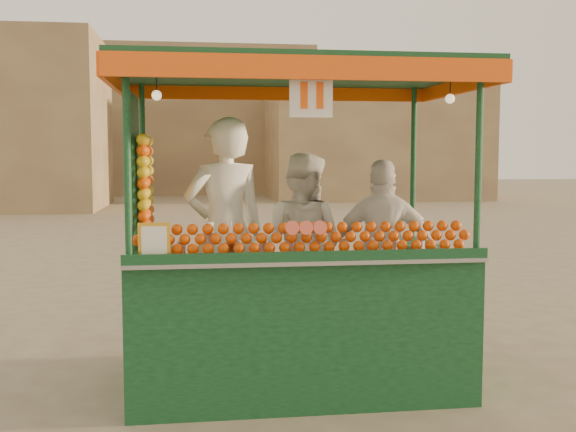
{
  "coord_description": "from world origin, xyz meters",
  "views": [
    {
      "loc": [
        -0.83,
        -5.57,
        1.89
      ],
      "look_at": [
        -0.07,
        -0.07,
        1.39
      ],
      "focal_mm": 42.93,
      "sensor_mm": 36.0,
      "label": 1
    }
  ],
  "objects": [
    {
      "name": "juice_cart",
      "position": [
        -0.08,
        -0.14,
        0.85
      ],
      "size": [
        2.86,
        1.85,
        2.6
      ],
      "color": "#0E331A",
      "rests_on": "ground"
    },
    {
      "name": "vendor_right",
      "position": [
        0.78,
        0.07,
        1.08
      ],
      "size": [
        0.97,
        0.57,
        1.55
      ],
      "rotation": [
        0.0,
        0.0,
        2.92
      ],
      "color": "silver",
      "rests_on": "ground"
    },
    {
      "name": "vendor_left",
      "position": [
        -0.57,
        0.14,
        1.25
      ],
      "size": [
        0.78,
        0.61,
        1.89
      ],
      "rotation": [
        0.0,
        0.0,
        3.39
      ],
      "color": "white",
      "rests_on": "ground"
    },
    {
      "name": "building_center",
      "position": [
        -2.0,
        30.0,
        3.5
      ],
      "size": [
        14.0,
        7.0,
        7.0
      ],
      "primitive_type": "cube",
      "color": "#9F875A",
      "rests_on": "ground"
    },
    {
      "name": "building_right",
      "position": [
        7.0,
        24.0,
        2.5
      ],
      "size": [
        9.0,
        6.0,
        5.0
      ],
      "primitive_type": "cube",
      "color": "#9F875A",
      "rests_on": "ground"
    },
    {
      "name": "vendor_middle",
      "position": [
        0.11,
        0.31,
        1.1
      ],
      "size": [
        0.99,
        0.95,
        1.6
      ],
      "rotation": [
        0.0,
        0.0,
        2.49
      ],
      "color": "silver",
      "rests_on": "ground"
    },
    {
      "name": "ground",
      "position": [
        0.0,
        0.0,
        0.0
      ],
      "size": [
        90.0,
        90.0,
        0.0
      ],
      "primitive_type": "plane",
      "color": "#695C4B",
      "rests_on": "ground"
    }
  ]
}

